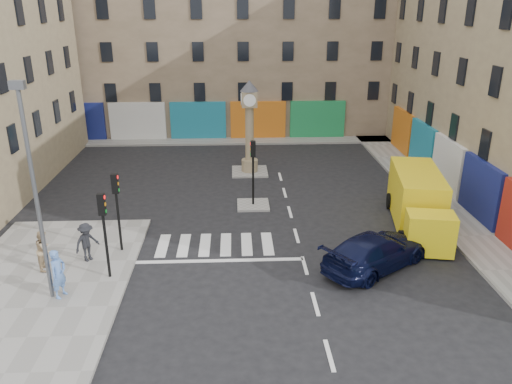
{
  "coord_description": "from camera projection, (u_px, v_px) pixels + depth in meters",
  "views": [
    {
      "loc": [
        -3.01,
        -18.28,
        10.86
      ],
      "look_at": [
        -1.97,
        4.97,
        2.0
      ],
      "focal_mm": 35.0,
      "sensor_mm": 36.0,
      "label": 1
    }
  ],
  "objects": [
    {
      "name": "navy_sedan",
      "position": [
        376.0,
        251.0,
        21.59
      ],
      "size": [
        5.64,
        4.95,
        1.56
      ],
      "primitive_type": "imported",
      "rotation": [
        0.0,
        0.0,
        2.2
      ],
      "color": "black",
      "rests_on": "ground"
    },
    {
      "name": "island_far",
      "position": [
        250.0,
        172.0,
        34.02
      ],
      "size": [
        2.4,
        2.4,
        0.12
      ],
      "primitive_type": "cube",
      "color": "gray",
      "rests_on": "ground"
    },
    {
      "name": "traffic_light_island",
      "position": [
        253.0,
        163.0,
        27.52
      ],
      "size": [
        0.28,
        0.22,
        3.7
      ],
      "color": "black",
      "rests_on": "island_near"
    },
    {
      "name": "sidewalk_right",
      "position": [
        425.0,
        189.0,
        30.72
      ],
      "size": [
        2.6,
        30.0,
        0.15
      ],
      "primitive_type": "cube",
      "color": "gray",
      "rests_on": "ground"
    },
    {
      "name": "pedestrian_dark",
      "position": [
        87.0,
        242.0,
        21.83
      ],
      "size": [
        1.25,
        1.3,
        1.78
      ],
      "primitive_type": "imported",
      "rotation": [
        0.0,
        0.0,
        0.86
      ],
      "color": "black",
      "rests_on": "sidewalk_left"
    },
    {
      "name": "clock_pillar",
      "position": [
        249.0,
        121.0,
        32.77
      ],
      "size": [
        1.2,
        1.2,
        6.1
      ],
      "color": "#968562",
      "rests_on": "island_far"
    },
    {
      "name": "island_near",
      "position": [
        253.0,
        205.0,
        28.42
      ],
      "size": [
        1.8,
        1.8,
        0.12
      ],
      "primitive_type": "cube",
      "color": "gray",
      "rests_on": "ground"
    },
    {
      "name": "lamp_post",
      "position": [
        34.0,
        184.0,
        17.8
      ],
      "size": [
        0.5,
        0.25,
        8.3
      ],
      "color": "#595B60",
      "rests_on": "sidewalk_left"
    },
    {
      "name": "pedestrian_blue",
      "position": [
        58.0,
        274.0,
        19.09
      ],
      "size": [
        0.71,
        0.85,
        1.98
      ],
      "primitive_type": "imported",
      "rotation": [
        0.0,
        0.0,
        1.19
      ],
      "color": "#5983CC",
      "rests_on": "sidewalk_left"
    },
    {
      "name": "yellow_van",
      "position": [
        418.0,
        201.0,
        25.56
      ],
      "size": [
        3.51,
        7.6,
        2.67
      ],
      "rotation": [
        0.0,
        0.0,
        -0.18
      ],
      "color": "yellow",
      "rests_on": "ground"
    },
    {
      "name": "sidewalk_far",
      "position": [
        223.0,
        141.0,
        41.59
      ],
      "size": [
        32.0,
        2.4,
        0.15
      ],
      "primitive_type": "cube",
      "color": "gray",
      "rests_on": "ground"
    },
    {
      "name": "traffic_light_left_near",
      "position": [
        104.0,
        222.0,
        19.96
      ],
      "size": [
        0.28,
        0.22,
        3.7
      ],
      "color": "black",
      "rests_on": "sidewalk_left"
    },
    {
      "name": "sidewalk_left",
      "position": [
        24.0,
        310.0,
        18.7
      ],
      "size": [
        7.0,
        16.0,
        0.15
      ],
      "primitive_type": "cube",
      "color": "gray",
      "rests_on": "ground"
    },
    {
      "name": "traffic_light_left_far",
      "position": [
        117.0,
        200.0,
        22.2
      ],
      "size": [
        0.28,
        0.22,
        3.7
      ],
      "color": "black",
      "rests_on": "sidewalk_left"
    },
    {
      "name": "building_far",
      "position": [
        221.0,
        31.0,
        44.0
      ],
      "size": [
        32.0,
        10.0,
        17.0
      ],
      "primitive_type": "cube",
      "color": "#8C765D",
      "rests_on": "ground"
    },
    {
      "name": "ground",
      "position": [
        308.0,
        277.0,
        21.05
      ],
      "size": [
        120.0,
        120.0,
        0.0
      ],
      "primitive_type": "plane",
      "color": "black",
      "rests_on": "ground"
    },
    {
      "name": "pedestrian_tan",
      "position": [
        44.0,
        250.0,
        21.14
      ],
      "size": [
        0.74,
        0.91,
        1.77
      ],
      "primitive_type": "imported",
      "rotation": [
        0.0,
        0.0,
        1.65
      ],
      "color": "tan",
      "rests_on": "sidewalk_left"
    }
  ]
}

